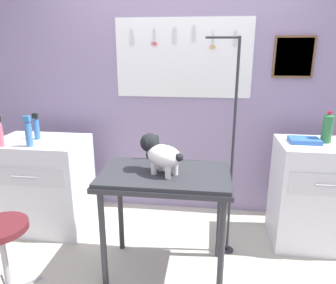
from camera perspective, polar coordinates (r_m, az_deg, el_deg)
rear_wall_panel at (r=3.19m, az=2.17°, el=7.46°), size 4.00×0.09×2.30m
grooming_table at (r=2.30m, az=-0.51°, el=-7.63°), size 0.94×0.57×0.82m
grooming_arm at (r=2.54m, az=11.30°, el=-3.31°), size 0.30×0.11×1.75m
dog at (r=2.20m, az=-1.49°, el=-2.03°), size 0.36×0.29×0.27m
counter_left at (r=3.24m, az=-21.38°, el=-7.04°), size 0.80×0.58×0.87m
cabinet_right at (r=3.04m, az=24.94°, el=-8.52°), size 0.68×0.54×0.92m
stool at (r=2.50m, az=-27.91°, el=-14.86°), size 0.37×0.37×0.54m
pump_bottle_white at (r=2.90m, az=-23.82°, el=1.45°), size 0.06×0.06×0.26m
conditioner_bottle at (r=3.11m, az=-22.61°, el=2.34°), size 0.05×0.05×0.24m
soda_bottle at (r=2.90m, az=26.78°, el=2.24°), size 0.08×0.08×0.26m
supply_tray at (r=2.85m, az=23.37°, el=0.28°), size 0.24×0.18×0.04m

